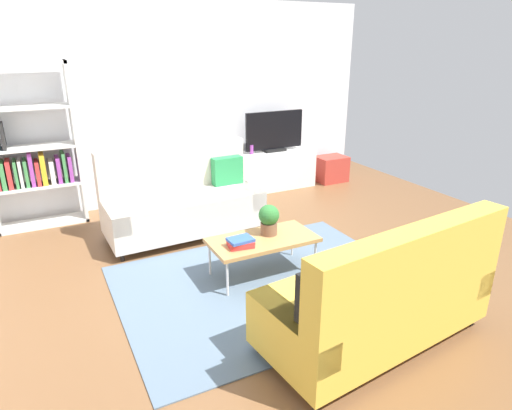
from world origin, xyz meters
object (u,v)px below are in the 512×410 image
couch_green (380,296)px  bookshelf (30,155)px  bottle_0 (251,150)px  couch_beige (183,200)px  coffee_table (263,241)px  table_book_0 (241,245)px  storage_trunk (331,169)px  vase_0 (240,149)px  potted_plant (269,219)px  tv_console (273,170)px  tv (274,132)px

couch_green → bookshelf: bearing=114.2°
couch_green → bottle_0: (0.81, 3.90, 0.27)m
couch_beige → coffee_table: couch_beige is taller
table_book_0 → storage_trunk: bearing=40.6°
couch_beige → vase_0: bearing=-141.0°
couch_beige → potted_plant: bearing=108.1°
coffee_table → tv_console: size_ratio=0.79×
bookshelf → tv: bearing=-0.6°
coffee_table → vase_0: bearing=69.9°
tv → vase_0: tv is taller
couch_green → vase_0: (0.64, 3.99, 0.28)m
bookshelf → potted_plant: (2.11, -2.47, -0.37)m
couch_green → vase_0: 4.05m
potted_plant → table_book_0: (-0.39, -0.14, -0.16)m
couch_beige → potted_plant: 1.45m
storage_trunk → table_book_0: 3.84m
couch_beige → bottle_0: size_ratio=13.24×
couch_beige → tv_console: (1.91, 1.10, -0.12)m
coffee_table → vase_0: (0.94, 2.57, 0.33)m
couch_beige → bottle_0: (1.49, 1.06, 0.27)m
vase_0 → couch_green: bearing=-99.2°
coffee_table → tv: tv is taller
potted_plant → storage_trunk: bearing=43.1°
tv → bottle_0: size_ratio=6.87×
bottle_0 → couch_beige: bearing=-144.6°
couch_beige → tv: (1.91, 1.08, 0.51)m
tv_console → vase_0: bearing=175.1°
table_book_0 → vase_0: (1.23, 2.64, 0.29)m
tv → vase_0: (-0.58, 0.07, -0.23)m
tv → vase_0: bearing=173.1°
bookshelf → coffee_table: bearing=-51.7°
tv → storage_trunk: tv is taller
tv_console → tv: 0.63m
vase_0 → tv_console: bearing=-4.9°
vase_0 → bottle_0: (0.16, -0.09, -0.01)m
couch_green → tv: 4.14m
tv → potted_plant: tv is taller
vase_0 → potted_plant: bearing=-108.4°
coffee_table → vase_0: size_ratio=6.51×
couch_beige → bookshelf: bookshelf is taller
coffee_table → tv: (1.52, 2.50, 0.56)m
tv → potted_plant: size_ratio=3.11×
bookshelf → potted_plant: size_ratio=6.52×
couch_green → bookshelf: size_ratio=0.94×
tv_console → table_book_0: tv_console is taller
tv_console → tv: tv is taller
table_book_0 → bottle_0: bottle_0 is taller
bottle_0 → tv: bearing=2.7°
tv → bottle_0: bearing=-177.3°
bookshelf → bottle_0: bookshelf is taller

